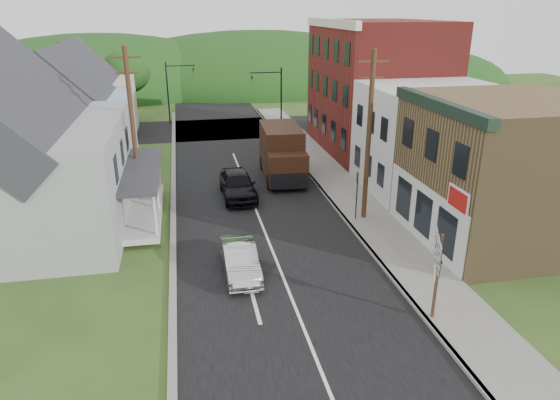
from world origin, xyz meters
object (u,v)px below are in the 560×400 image
silver_sedan (240,260)px  route_sign_cluster (437,264)px  dark_sedan (238,184)px  warning_sign (357,187)px  delivery_van (282,153)px

silver_sedan → route_sign_cluster: route_sign_cluster is taller
dark_sedan → route_sign_cluster: 15.30m
route_sign_cluster → warning_sign: (0.28, 9.28, -0.36)m
delivery_van → route_sign_cluster: size_ratio=1.88×
delivery_van → warning_sign: (2.39, -8.06, 0.22)m
delivery_van → warning_sign: delivery_van is taller
silver_sedan → route_sign_cluster: 8.26m
dark_sedan → delivery_van: delivery_van is taller
delivery_van → route_sign_cluster: 17.48m
dark_sedan → delivery_van: (3.40, 3.15, 0.91)m
route_sign_cluster → warning_sign: size_ratio=1.18×
warning_sign → dark_sedan: bearing=158.1°
delivery_van → silver_sedan: bearing=-106.1°
silver_sedan → warning_sign: size_ratio=1.42×
delivery_van → warning_sign: size_ratio=2.22×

